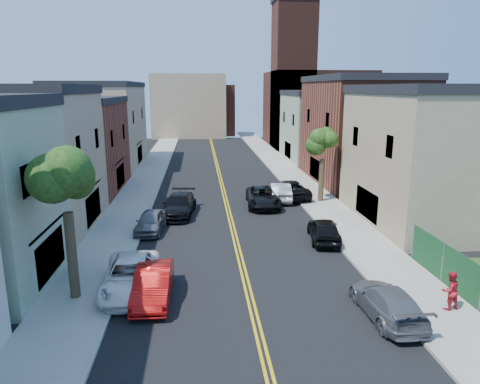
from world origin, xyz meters
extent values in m
cube|color=gray|center=(-7.90, 40.00, 0.07)|extent=(3.20, 100.00, 0.15)
cube|color=gray|center=(7.90, 40.00, 0.07)|extent=(3.20, 100.00, 0.15)
cube|color=gray|center=(-6.15, 40.00, 0.07)|extent=(0.30, 100.00, 0.15)
cube|color=gray|center=(6.15, 40.00, 0.07)|extent=(0.30, 100.00, 0.15)
cube|color=#998466|center=(-14.00, 25.00, 4.50)|extent=(9.00, 10.00, 9.00)
cube|color=brown|center=(-14.00, 36.00, 4.00)|extent=(9.00, 12.00, 8.00)
cube|color=#998466|center=(-14.00, 50.00, 4.75)|extent=(9.00, 16.00, 9.50)
cube|color=#998466|center=(14.00, 24.00, 4.50)|extent=(9.00, 12.00, 9.00)
cube|color=brown|center=(14.00, 38.00, 5.00)|extent=(9.00, 14.00, 10.00)
cube|color=gray|center=(14.00, 52.00, 4.25)|extent=(9.00, 12.00, 8.50)
cube|color=#4C2319|center=(17.50, 68.00, 6.00)|extent=(16.00, 14.00, 12.00)
cube|color=#4C2319|center=(12.50, 64.00, 11.00)|extent=(6.00, 6.00, 22.00)
cube|color=#998466|center=(-4.00, 82.00, 6.00)|extent=(14.00, 8.00, 12.00)
cube|color=brown|center=(0.00, 86.00, 5.00)|extent=(10.00, 8.00, 10.00)
cylinder|color=#36281B|center=(-7.90, 14.00, 2.13)|extent=(0.44, 0.44, 3.96)
sphere|color=black|center=(-7.90, 14.00, 6.45)|extent=(5.20, 5.20, 5.20)
sphere|color=black|center=(-7.38, 13.61, 7.49)|extent=(3.90, 3.90, 3.90)
sphere|color=black|center=(-8.42, 14.52, 5.93)|extent=(3.64, 3.64, 3.64)
cylinder|color=#36281B|center=(7.90, 30.00, 1.91)|extent=(0.44, 0.44, 3.52)
sphere|color=black|center=(7.90, 30.00, 5.65)|extent=(4.40, 4.40, 4.40)
sphere|color=black|center=(8.34, 29.67, 6.53)|extent=(3.30, 3.30, 3.30)
sphere|color=black|center=(7.46, 30.44, 5.21)|extent=(3.08, 3.08, 3.08)
imported|color=#BA0F0C|center=(-4.37, 13.67, 0.74)|extent=(1.64, 4.54, 1.49)
imported|color=white|center=(-5.50, 14.65, 0.76)|extent=(2.72, 5.54, 1.51)
imported|color=#5B5D62|center=(-5.50, 23.46, 0.71)|extent=(2.07, 4.30, 1.42)
imported|color=black|center=(-3.80, 27.25, 0.79)|extent=(2.83, 5.66, 1.58)
imported|color=#57595E|center=(5.50, 11.16, 0.68)|extent=(2.06, 4.73, 1.35)
imported|color=black|center=(5.50, 20.59, 0.74)|extent=(2.32, 4.55, 1.48)
imported|color=#A9ACB0|center=(4.62, 30.99, 0.78)|extent=(2.07, 4.86, 1.56)
imported|color=black|center=(5.50, 31.71, 0.79)|extent=(3.19, 5.94, 1.59)
imported|color=black|center=(2.89, 29.22, 0.77)|extent=(2.82, 5.64, 1.53)
imported|color=#23232A|center=(-8.68, 16.55, 1.06)|extent=(0.58, 0.75, 1.82)
imported|color=#B21B26|center=(8.31, 11.32, 1.00)|extent=(0.92, 0.77, 1.70)
camera|label=1|loc=(-2.17, -4.88, 9.36)|focal=32.80mm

